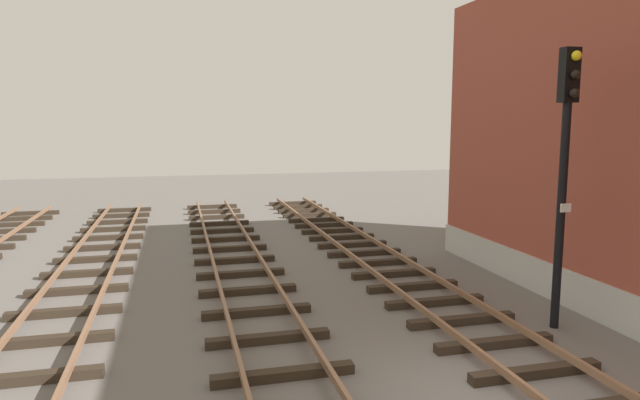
# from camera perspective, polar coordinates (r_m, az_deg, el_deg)

# --- Properties ---
(track_near_building) EXTENTS (2.50, 44.57, 0.32)m
(track_near_building) POSITION_cam_1_polar(r_m,az_deg,el_deg) (10.30, 23.40, -17.19)
(track_near_building) COLOR #2D2319
(track_near_building) RESTS_ON ground
(signal_mast) EXTENTS (0.36, 0.40, 5.89)m
(signal_mast) POSITION_cam_1_polar(r_m,az_deg,el_deg) (12.60, 23.75, 3.99)
(signal_mast) COLOR black
(signal_mast) RESTS_ON ground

